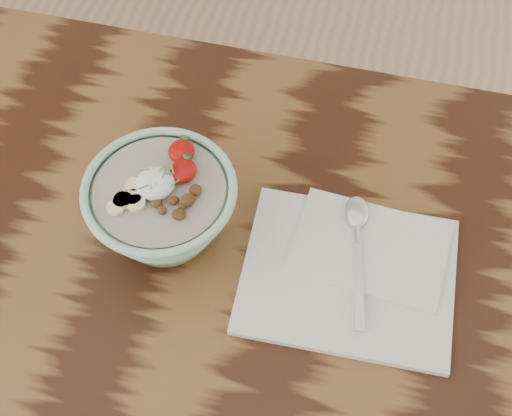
% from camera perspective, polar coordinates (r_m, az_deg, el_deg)
% --- Properties ---
extents(table, '(1.60, 0.90, 0.75)m').
position_cam_1_polar(table, '(0.99, -10.10, -9.18)').
color(table, black).
rests_on(table, ground).
extents(breakfast_bowl, '(0.19, 0.19, 0.12)m').
position_cam_1_polar(breakfast_bowl, '(0.89, -7.48, 0.08)').
color(breakfast_bowl, '#9DD4B7').
rests_on(breakfast_bowl, table).
extents(napkin, '(0.27, 0.22, 0.02)m').
position_cam_1_polar(napkin, '(0.91, 7.74, -4.91)').
color(napkin, white).
rests_on(napkin, table).
extents(spoon, '(0.06, 0.19, 0.01)m').
position_cam_1_polar(spoon, '(0.92, 8.11, -1.71)').
color(spoon, silver).
rests_on(spoon, napkin).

